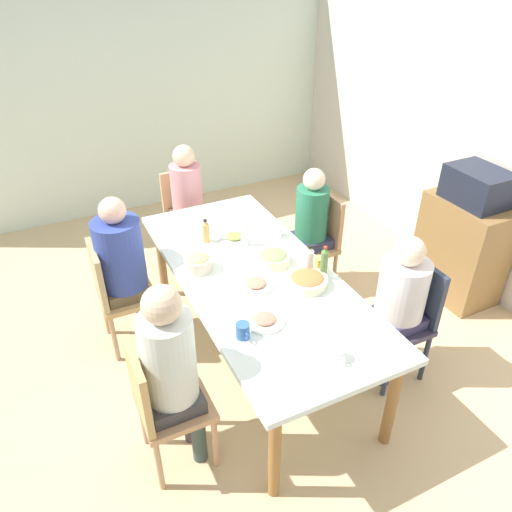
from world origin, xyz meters
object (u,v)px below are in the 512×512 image
(plate_1, at_px, (256,284))
(cup_3, at_px, (243,331))
(chair_1, at_px, (115,291))
(bowl_0, at_px, (198,262))
(bottle_2, at_px, (245,235))
(person_0, at_px, (171,365))
(bottle_3, at_px, (324,263))
(chair_3, at_px, (406,314))
(bowl_2, at_px, (307,280))
(chair_0, at_px, (160,402))
(microwave, at_px, (478,186))
(dining_table, at_px, (256,282))
(person_2, at_px, (310,222))
(bowl_1, at_px, (273,258))
(person_4, at_px, (188,197))
(bottle_1, at_px, (309,261))
(chair_2, at_px, (318,238))
(person_3, at_px, (400,296))
(person_1, at_px, (122,261))
(chair_4, at_px, (186,212))
(plate_2, at_px, (235,238))
(cup_1, at_px, (276,232))
(bottle_0, at_px, (206,231))
(cup_2, at_px, (319,263))
(plate_0, at_px, (265,320))
(side_cabinet, at_px, (461,248))

(plate_1, bearing_deg, cup_3, -34.33)
(chair_1, height_order, bowl_0, chair_1)
(bottle_2, bearing_deg, person_0, -42.54)
(bottle_3, bearing_deg, person_0, -74.12)
(chair_3, relative_size, bowl_2, 3.30)
(chair_0, relative_size, microwave, 1.88)
(dining_table, xyz_separation_m, person_0, (0.58, -0.79, 0.08))
(person_2, relative_size, plate_1, 4.80)
(chair_0, height_order, bowl_1, chair_0)
(person_4, xyz_separation_m, microwave, (1.47, 1.96, 0.32))
(bottle_1, relative_size, bottle_3, 0.88)
(person_4, distance_m, bowl_1, 1.38)
(chair_2, distance_m, person_3, 1.17)
(chair_2, xyz_separation_m, cup_3, (1.11, -1.22, 0.29))
(person_1, relative_size, plate_1, 5.16)
(chair_4, bearing_deg, bowl_2, 7.91)
(chair_3, height_order, bowl_0, chair_3)
(plate_2, relative_size, cup_3, 2.02)
(person_2, bearing_deg, bottle_3, -25.93)
(chair_3, distance_m, cup_1, 1.13)
(chair_3, bearing_deg, bowl_1, -132.31)
(chair_3, height_order, cup_3, chair_3)
(chair_2, relative_size, bowl_1, 3.83)
(chair_0, height_order, bottle_1, bottle_1)
(microwave, bearing_deg, person_4, -126.95)
(chair_4, xyz_separation_m, person_4, (0.09, 0.00, 0.20))
(person_4, bearing_deg, plate_2, 3.48)
(person_0, distance_m, microwave, 2.82)
(bottle_0, bearing_deg, cup_2, 40.81)
(dining_table, relative_size, bowl_0, 11.81)
(person_2, distance_m, cup_1, 0.47)
(plate_2, height_order, microwave, microwave)
(person_4, xyz_separation_m, plate_1, (1.56, -0.06, 0.05))
(person_3, bearing_deg, chair_3, 90.00)
(person_2, bearing_deg, person_1, -90.00)
(cup_1, bearing_deg, bowl_2, -10.09)
(chair_2, bearing_deg, chair_0, -56.78)
(chair_3, xyz_separation_m, chair_4, (-2.11, -0.88, 0.00))
(cup_1, bearing_deg, chair_1, -98.24)
(chair_4, xyz_separation_m, bowl_1, (1.46, 0.17, 0.29))
(person_1, bearing_deg, chair_1, -90.00)
(plate_1, bearing_deg, person_2, 129.47)
(chair_0, height_order, bottle_3, bottle_3)
(dining_table, relative_size, person_3, 2.01)
(plate_2, relative_size, bottle_0, 1.28)
(person_0, bearing_deg, bowl_0, 150.60)
(chair_0, height_order, plate_2, chair_0)
(plate_0, xyz_separation_m, bowl_2, (-0.21, 0.42, 0.03))
(person_1, height_order, bottle_2, person_1)
(cup_1, distance_m, side_cabinet, 1.69)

